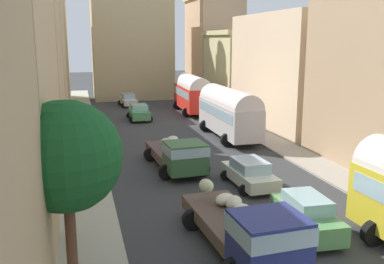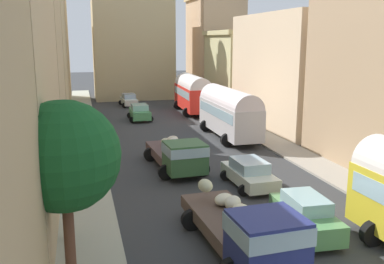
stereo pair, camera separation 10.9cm
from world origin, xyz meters
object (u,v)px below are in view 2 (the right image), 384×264
(parked_bus_1, at_px, (229,111))
(car_3, at_px, (249,173))
(cargo_truck_1, at_px, (178,154))
(car_1, at_px, (129,100))
(pedestrian_1, at_px, (72,178))
(pedestrian_0, at_px, (69,220))
(car_2, at_px, (305,215))
(pedestrian_2, at_px, (93,135))
(parked_bus_2, at_px, (193,92))
(cargo_truck_0, at_px, (248,229))
(car_0, at_px, (140,112))

(parked_bus_1, relative_size, car_3, 2.13)
(parked_bus_1, xyz_separation_m, cargo_truck_1, (-6.15, -8.27, -1.10))
(car_1, height_order, pedestrian_1, pedestrian_1)
(pedestrian_0, bearing_deg, car_2, -9.64)
(car_2, xyz_separation_m, pedestrian_0, (-9.52, 1.62, 0.14))
(pedestrian_0, height_order, pedestrian_2, pedestrian_2)
(parked_bus_2, distance_m, car_1, 9.29)
(car_2, xyz_separation_m, pedestrian_2, (-8.06, 16.90, 0.26))
(cargo_truck_0, height_order, car_2, cargo_truck_0)
(car_0, distance_m, car_2, 28.07)
(parked_bus_1, bearing_deg, pedestrian_0, -127.16)
(cargo_truck_0, height_order, pedestrian_2, cargo_truck_0)
(cargo_truck_0, relative_size, pedestrian_2, 3.94)
(parked_bus_1, bearing_deg, car_1, 107.18)
(parked_bus_1, height_order, car_1, parked_bus_1)
(parked_bus_1, height_order, pedestrian_1, parked_bus_1)
(car_2, bearing_deg, parked_bus_1, 80.74)
(cargo_truck_1, bearing_deg, car_2, -71.91)
(parked_bus_1, distance_m, parked_bus_2, 12.96)
(car_1, distance_m, pedestrian_0, 36.60)
(car_0, relative_size, car_1, 1.00)
(cargo_truck_0, distance_m, cargo_truck_1, 11.32)
(parked_bus_1, xyz_separation_m, car_3, (-2.96, -11.87, -1.50))
(cargo_truck_1, distance_m, pedestrian_2, 8.60)
(car_2, bearing_deg, cargo_truck_0, -154.48)
(parked_bus_1, bearing_deg, car_3, -103.99)
(car_2, bearing_deg, pedestrian_2, 115.49)
(cargo_truck_0, height_order, cargo_truck_1, cargo_truck_0)
(cargo_truck_0, bearing_deg, pedestrian_1, 127.01)
(cargo_truck_0, distance_m, car_3, 8.35)
(car_1, bearing_deg, cargo_truck_1, -90.20)
(cargo_truck_0, bearing_deg, parked_bus_2, 78.87)
(parked_bus_2, bearing_deg, parked_bus_1, -91.23)
(car_3, bearing_deg, pedestrian_2, 126.95)
(pedestrian_1, bearing_deg, parked_bus_2, 62.39)
(car_1, bearing_deg, pedestrian_1, -101.61)
(pedestrian_1, bearing_deg, cargo_truck_1, 25.68)
(parked_bus_2, bearing_deg, pedestrian_2, -128.61)
(cargo_truck_0, relative_size, car_2, 1.77)
(cargo_truck_1, bearing_deg, parked_bus_2, 73.15)
(car_0, bearing_deg, pedestrian_1, -106.74)
(pedestrian_1, bearing_deg, car_1, 78.39)
(parked_bus_2, xyz_separation_m, car_2, (-3.22, -31.03, -1.47))
(parked_bus_2, height_order, car_2, parked_bus_2)
(pedestrian_1, distance_m, pedestrian_2, 10.19)
(car_3, relative_size, pedestrian_2, 2.28)
(parked_bus_2, xyz_separation_m, car_0, (-6.33, -3.13, -1.49))
(pedestrian_2, bearing_deg, car_1, 76.58)
(car_1, height_order, car_3, car_1)
(cargo_truck_1, height_order, pedestrian_0, cargo_truck_1)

